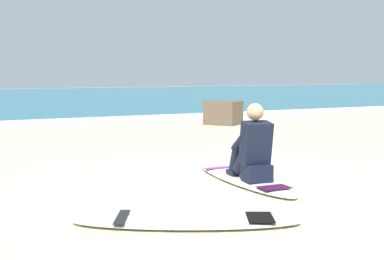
# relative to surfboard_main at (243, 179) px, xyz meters

# --- Properties ---
(ground_plane) EXTENTS (80.00, 80.00, 0.00)m
(ground_plane) POSITION_rel_surfboard_main_xyz_m (-0.30, -0.26, -0.04)
(ground_plane) COLOR beige
(sea) EXTENTS (80.00, 28.00, 0.10)m
(sea) POSITION_rel_surfboard_main_xyz_m (-0.30, 22.13, 0.01)
(sea) COLOR teal
(sea) RESTS_ON ground
(breaking_foam) EXTENTS (80.00, 0.90, 0.11)m
(breaking_foam) POSITION_rel_surfboard_main_xyz_m (-0.30, 8.43, 0.02)
(breaking_foam) COLOR white
(breaking_foam) RESTS_ON ground
(surfboard_main) EXTENTS (0.59, 2.28, 0.08)m
(surfboard_main) POSITION_rel_surfboard_main_xyz_m (0.00, 0.00, 0.00)
(surfboard_main) COLOR white
(surfboard_main) RESTS_ON ground
(surfer_seated) EXTENTS (0.42, 0.73, 0.95)m
(surfer_seated) POSITION_rel_surfboard_main_xyz_m (0.00, -0.22, 0.40)
(surfer_seated) COLOR black
(surfer_seated) RESTS_ON surfboard_main
(surfboard_spare_near) EXTENTS (2.13, 1.40, 0.08)m
(surfboard_spare_near) POSITION_rel_surfboard_main_xyz_m (-1.45, -1.39, 0.00)
(surfboard_spare_near) COLOR white
(surfboard_spare_near) RESTS_ON ground
(shoreline_rock) EXTENTS (1.10, 1.12, 0.63)m
(shoreline_rock) POSITION_rel_surfboard_main_xyz_m (3.28, 6.40, 0.28)
(shoreline_rock) COLOR brown
(shoreline_rock) RESTS_ON ground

